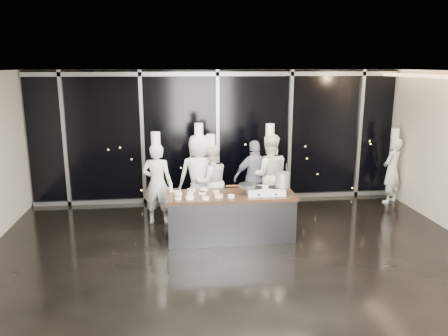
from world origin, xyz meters
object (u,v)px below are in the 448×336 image
object	(u,v)px
chef_side	(392,169)
chef_center	(211,181)
demo_counter	(231,216)
chef_far_left	(157,183)
frying_pan	(247,185)
chef_left	(199,175)
chef_right	(269,174)
stove	(265,191)
stock_pot	(282,180)
guest	(255,178)

from	to	relation	value
chef_side	chef_center	bearing A→B (deg)	-27.77
demo_counter	chef_far_left	bearing A→B (deg)	144.73
demo_counter	frying_pan	size ratio (longest dim) A/B	4.11
frying_pan	chef_left	world-z (taller)	chef_left
chef_left	chef_right	bearing A→B (deg)	170.14
stove	stock_pot	xyz separation A→B (m)	(0.32, -0.03, 0.21)
chef_left	chef_right	xyz separation A→B (m)	(1.55, -0.03, -0.02)
chef_left	chef_side	distance (m)	4.75
guest	chef_side	size ratio (longest dim) A/B	0.92
demo_counter	chef_side	size ratio (longest dim) A/B	1.34
demo_counter	chef_left	xyz separation A→B (m)	(-0.52, 1.35, 0.49)
stove	guest	world-z (taller)	guest
chef_center	chef_right	world-z (taller)	chef_right
demo_counter	guest	bearing A→B (deg)	62.13
stove	chef_left	distance (m)	1.84
stove	stock_pot	distance (m)	0.39
chef_far_left	guest	size ratio (longest dim) A/B	1.17
demo_counter	stove	bearing A→B (deg)	-5.18
frying_pan	stove	bearing A→B (deg)	-2.50
frying_pan	chef_far_left	world-z (taller)	chef_far_left
demo_counter	chef_center	xyz separation A→B (m)	(-0.27, 1.24, 0.38)
chef_center	chef_right	distance (m)	1.31
demo_counter	chef_far_left	world-z (taller)	chef_far_left
chef_far_left	chef_left	size ratio (longest dim) A/B	0.94
frying_pan	chef_side	distance (m)	4.32
chef_left	chef_center	distance (m)	0.29
chef_center	guest	size ratio (longest dim) A/B	1.11
stove	guest	size ratio (longest dim) A/B	0.43
stove	stock_pot	bearing A→B (deg)	-2.88
frying_pan	chef_side	bearing A→B (deg)	27.75
stove	demo_counter	bearing A→B (deg)	176.82
stock_pot	chef_far_left	distance (m)	2.66
chef_center	demo_counter	bearing A→B (deg)	85.08
chef_left	chef_right	distance (m)	1.55
stove	chef_center	world-z (taller)	chef_center
demo_counter	stock_pot	world-z (taller)	stock_pot
frying_pan	chef_side	size ratio (longest dim) A/B	0.33
demo_counter	chef_left	size ratio (longest dim) A/B	1.17
stock_pot	chef_right	world-z (taller)	chef_right
chef_center	chef_right	bearing A→B (deg)	166.12
chef_far_left	demo_counter	bearing A→B (deg)	155.19
chef_center	chef_left	bearing A→B (deg)	-41.47
guest	chef_right	xyz separation A→B (m)	(0.30, -0.06, 0.08)
chef_far_left	chef_left	xyz separation A→B (m)	(0.91, 0.34, 0.05)
chef_left	guest	size ratio (longest dim) A/B	1.24
frying_pan	chef_right	size ratio (longest dim) A/B	0.29
chef_left	demo_counter	bearing A→B (deg)	102.47
frying_pan	chef_center	size ratio (longest dim) A/B	0.32
stove	chef_side	bearing A→B (deg)	30.24
stock_pot	chef_right	size ratio (longest dim) A/B	0.13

